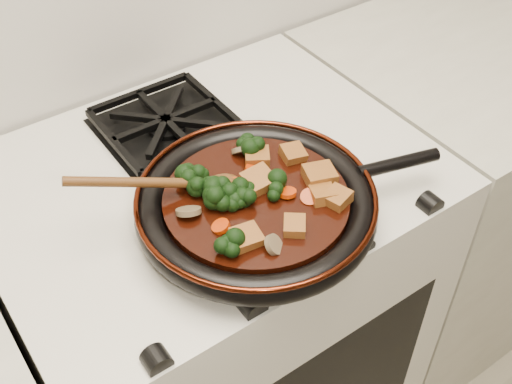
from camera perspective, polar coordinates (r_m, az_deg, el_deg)
stove at (r=1.44m, az=-3.42°, el=-11.60°), size 0.76×0.60×0.90m
burner_grate_front at (r=1.01m, az=-0.22°, el=-1.90°), size 0.23×0.23×0.03m
burner_grate_back at (r=1.19m, az=-7.99°, el=6.00°), size 0.23×0.23×0.03m
skillet at (r=0.98m, az=0.11°, el=-1.08°), size 0.49×0.37×0.05m
braising_sauce at (r=0.98m, az=0.00°, el=-0.89°), size 0.28×0.28×0.02m
tofu_cube_0 at (r=1.00m, az=5.66°, el=1.44°), size 0.06×0.06×0.03m
tofu_cube_1 at (r=0.98m, az=0.27°, el=0.97°), size 0.05×0.05×0.03m
tofu_cube_2 at (r=1.03m, az=0.11°, el=3.11°), size 0.05×0.05×0.02m
tofu_cube_3 at (r=0.92m, az=3.44°, el=-3.08°), size 0.05×0.05×0.02m
tofu_cube_4 at (r=0.90m, az=-0.88°, el=-4.12°), size 0.05×0.05×0.03m
tofu_cube_5 at (r=1.03m, az=3.31°, el=3.38°), size 0.04×0.05×0.03m
tofu_cube_6 at (r=0.96m, az=7.22°, el=-0.57°), size 0.05×0.04×0.02m
tofu_cube_7 at (r=0.97m, az=5.98°, el=-0.25°), size 0.05×0.05×0.02m
broccoli_floret_0 at (r=0.98m, az=-4.99°, el=0.77°), size 0.06×0.07×0.07m
broccoli_floret_1 at (r=0.96m, az=-3.37°, el=-0.09°), size 0.09×0.09×0.07m
broccoli_floret_2 at (r=0.99m, az=-5.86°, el=1.28°), size 0.08×0.09×0.07m
broccoli_floret_3 at (r=0.89m, az=-2.56°, el=-4.83°), size 0.09×0.08×0.07m
broccoli_floret_4 at (r=1.04m, az=-0.65°, el=4.08°), size 0.08×0.08×0.07m
broccoli_floret_5 at (r=0.97m, az=1.69°, el=0.33°), size 0.07×0.07×0.05m
broccoli_floret_6 at (r=0.95m, az=-2.45°, el=-0.95°), size 0.08×0.08×0.06m
broccoli_floret_7 at (r=0.95m, az=-3.82°, el=-0.58°), size 0.07×0.07×0.06m
broccoli_floret_8 at (r=0.96m, az=-1.00°, el=-0.29°), size 0.08×0.08×0.05m
carrot_coin_0 at (r=0.92m, az=-3.15°, el=-3.07°), size 0.03×0.03×0.02m
carrot_coin_1 at (r=1.01m, az=-0.13°, el=1.95°), size 0.03×0.03×0.02m
carrot_coin_2 at (r=0.97m, az=2.78°, el=-0.05°), size 0.03×0.03×0.02m
carrot_coin_3 at (r=0.97m, az=4.79°, el=-0.46°), size 0.03×0.03×0.02m
carrot_coin_4 at (r=1.00m, az=0.54°, el=1.62°), size 0.03×0.03×0.01m
carrot_coin_5 at (r=0.98m, az=-1.90°, el=0.56°), size 0.03×0.03×0.02m
mushroom_slice_0 at (r=0.94m, az=-6.01°, el=-1.71°), size 0.05×0.05×0.03m
mushroom_slice_1 at (r=1.04m, az=-1.24°, el=3.75°), size 0.04×0.04×0.03m
mushroom_slice_2 at (r=0.89m, az=1.60°, el=-4.72°), size 0.04×0.04×0.03m
wooden_spoon at (r=0.97m, az=-6.79°, el=0.81°), size 0.15×0.07×0.24m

